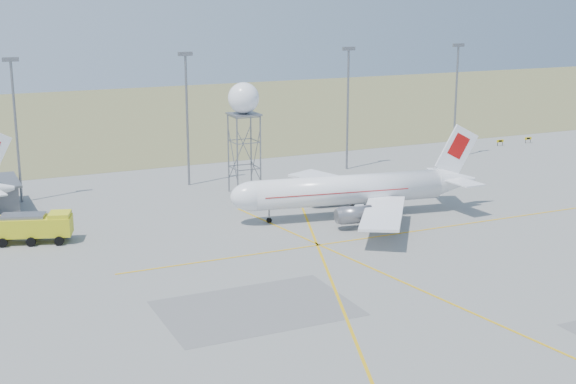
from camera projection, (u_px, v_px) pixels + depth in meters
name	position (u px, v px, depth m)	size (l,w,h in m)	color
ground	(530.00, 331.00, 70.81)	(400.00, 400.00, 0.00)	gray
grass_strip	(133.00, 117.00, 194.05)	(400.00, 120.00, 0.03)	olive
mast_a	(15.00, 118.00, 111.70)	(2.20, 0.50, 20.50)	slate
mast_b	(187.00, 108.00, 121.92)	(2.20, 0.50, 20.50)	slate
mast_c	(348.00, 98.00, 133.37)	(2.20, 0.50, 20.50)	slate
mast_d	(456.00, 91.00, 142.36)	(2.20, 0.50, 20.50)	slate
taxi_sign_near	(500.00, 141.00, 156.71)	(1.60, 0.17, 1.20)	black
taxi_sign_far	(528.00, 139.00, 159.57)	(1.60, 0.17, 1.20)	black
airliner_main	(352.00, 190.00, 106.29)	(34.65, 33.32, 11.81)	white
radar_tower	(244.00, 132.00, 117.60)	(4.56, 4.56, 16.50)	slate
fire_truck	(35.00, 228.00, 95.53)	(9.59, 5.85, 3.64)	#D0CC18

